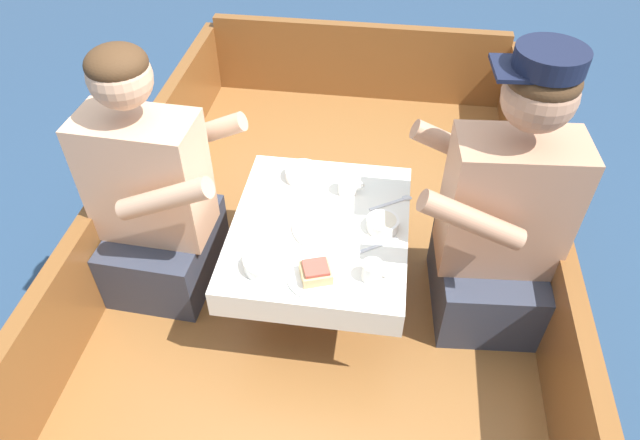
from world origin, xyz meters
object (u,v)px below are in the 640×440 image
object	(u,v)px
sandwich	(316,272)
coffee_cup_starboard	(373,271)
person_port	(154,200)
person_starboard	(501,221)
coffee_cup_port	(348,185)

from	to	relation	value
sandwich	coffee_cup_starboard	size ratio (longest dim) A/B	1.25
person_port	person_starboard	size ratio (longest dim) A/B	0.93
person_port	person_starboard	bearing A→B (deg)	3.74
person_port	coffee_cup_port	bearing A→B (deg)	16.18
coffee_cup_port	sandwich	bearing A→B (deg)	-97.08
sandwich	coffee_cup_port	size ratio (longest dim) A/B	1.22
person_starboard	person_port	bearing A→B (deg)	-3.68
person_starboard	coffee_cup_port	world-z (taller)	person_starboard
person_starboard	sandwich	world-z (taller)	person_starboard
sandwich	coffee_cup_starboard	bearing A→B (deg)	9.64
person_port	coffee_cup_starboard	bearing A→B (deg)	-13.93
sandwich	coffee_cup_starboard	world-z (taller)	coffee_cup_starboard
sandwich	coffee_cup_port	xyz separation A→B (m)	(0.05, 0.43, 0.00)
coffee_cup_starboard	sandwich	bearing A→B (deg)	-170.36
sandwich	coffee_cup_port	distance (m)	0.44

